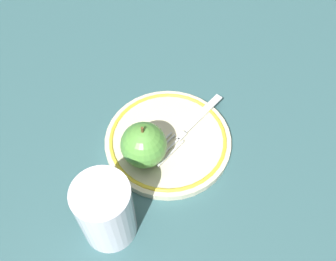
# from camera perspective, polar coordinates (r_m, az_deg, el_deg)

# --- Properties ---
(ground_plane) EXTENTS (2.00, 2.00, 0.00)m
(ground_plane) POSITION_cam_1_polar(r_m,az_deg,el_deg) (0.61, 2.02, -1.77)
(ground_plane) COLOR #335A5F
(plate) EXTENTS (0.20, 0.20, 0.02)m
(plate) POSITION_cam_1_polar(r_m,az_deg,el_deg) (0.60, 0.00, -1.52)
(plate) COLOR beige
(plate) RESTS_ON ground_plane
(apple_red_whole) EXTENTS (0.07, 0.07, 0.08)m
(apple_red_whole) POSITION_cam_1_polar(r_m,az_deg,el_deg) (0.54, -3.49, -2.49)
(apple_red_whole) COLOR #54953C
(apple_red_whole) RESTS_ON plate
(fork) EXTENTS (0.17, 0.06, 0.00)m
(fork) POSITION_cam_1_polar(r_m,az_deg,el_deg) (0.61, 3.32, 0.83)
(fork) COLOR silver
(fork) RESTS_ON plate
(drinking_glass) EXTENTS (0.07, 0.07, 0.11)m
(drinking_glass) POSITION_cam_1_polar(r_m,az_deg,el_deg) (0.50, -9.46, -12.06)
(drinking_glass) COLOR white
(drinking_glass) RESTS_ON ground_plane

